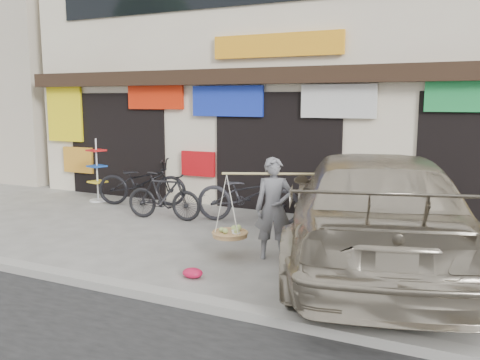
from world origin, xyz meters
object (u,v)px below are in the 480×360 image
at_px(bike_2, 248,195).
at_px(suv, 372,210).
at_px(street_vendor, 274,212).
at_px(bike_0, 142,182).
at_px(bike_1, 164,196).
at_px(display_rack, 97,176).

xyz_separation_m(bike_2, suv, (2.86, -1.70, 0.30)).
xyz_separation_m(street_vendor, bike_0, (-4.43, 2.51, -0.19)).
relative_size(street_vendor, suv, 0.28).
bearing_deg(bike_1, suv, -111.55).
relative_size(street_vendor, display_rack, 1.17).
height_order(bike_2, display_rack, display_rack).
height_order(suv, display_rack, suv).
distance_m(bike_2, display_rack, 4.38).
bearing_deg(bike_0, street_vendor, -139.47).
xyz_separation_m(street_vendor, suv, (1.49, 0.30, 0.13)).
relative_size(bike_2, suv, 0.34).
xyz_separation_m(street_vendor, bike_2, (-1.37, 2.00, -0.17)).
bearing_deg(bike_2, bike_1, 97.98).
distance_m(street_vendor, bike_0, 5.10).
bearing_deg(suv, bike_1, -30.17).
height_order(street_vendor, bike_2, street_vendor).
distance_m(bike_1, bike_2, 1.81).
bearing_deg(display_rack, bike_0, 4.05).
height_order(bike_2, suv, suv).
bearing_deg(street_vendor, display_rack, 134.13).
bearing_deg(display_rack, bike_1, -19.73).
distance_m(bike_0, bike_1, 1.68).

